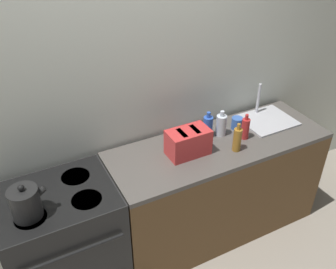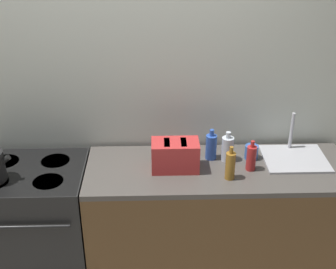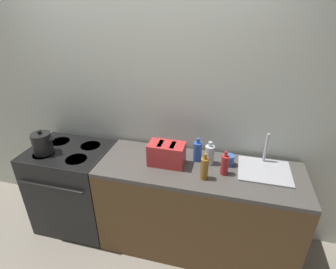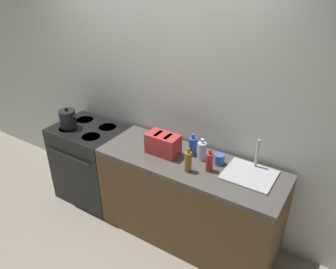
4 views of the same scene
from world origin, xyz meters
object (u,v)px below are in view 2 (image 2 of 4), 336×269
toaster (175,155)px  bottle_red (251,158)px  bottle_clear (227,148)px  bottle_blue (211,147)px  stove (34,225)px  cup_blue (251,152)px  bottle_amber (230,165)px

toaster → bottle_red: 0.49m
bottle_clear → bottle_blue: size_ratio=0.97×
stove → bottle_clear: bearing=4.4°
bottle_clear → cup_blue: 0.17m
bottle_clear → cup_blue: bottle_clear is taller
toaster → bottle_amber: (0.34, -0.13, -0.00)m
bottle_red → cup_blue: 0.15m
bottle_amber → bottle_blue: size_ratio=1.05×
toaster → cup_blue: (0.52, 0.12, -0.05)m
stove → toaster: toaster is taller
toaster → bottle_clear: bottle_clear is taller
stove → bottle_amber: bearing=-5.4°
bottle_clear → bottle_blue: (-0.11, 0.02, 0.00)m
stove → bottle_red: bearing=-0.9°
bottle_clear → cup_blue: bearing=5.8°
bottle_clear → cup_blue: (0.17, 0.02, -0.04)m
toaster → bottle_blue: size_ratio=1.41×
bottle_clear → bottle_red: size_ratio=1.01×
bottle_red → toaster: bearing=177.0°
cup_blue → bottle_blue: bearing=178.4°
bottle_amber → cup_blue: 0.31m
toaster → bottle_red: (0.49, -0.03, -0.01)m
stove → bottle_blue: bottle_blue is taller
bottle_red → bottle_blue: (-0.24, 0.15, 0.00)m
bottle_amber → toaster: bearing=159.2°
bottle_blue → bottle_amber: bearing=-70.1°
stove → bottle_amber: (1.31, -0.12, 0.53)m
stove → bottle_clear: bottle_clear is taller
bottle_amber → bottle_blue: bearing=109.9°
bottle_amber → bottle_blue: 0.27m
stove → bottle_clear: 1.43m
bottle_amber → cup_blue: (0.18, 0.24, -0.05)m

